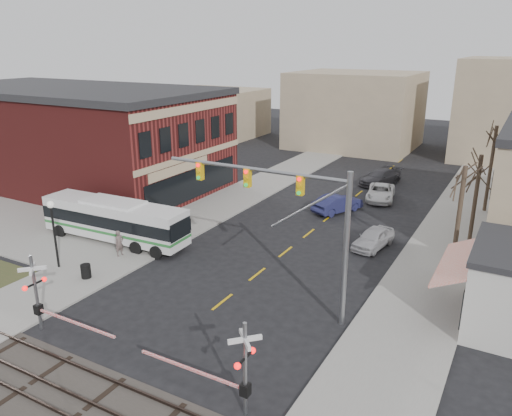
{
  "coord_description": "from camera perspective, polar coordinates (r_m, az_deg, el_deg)",
  "views": [
    {
      "loc": [
        13.6,
        -18.55,
        13.62
      ],
      "look_at": [
        -1.3,
        8.17,
        3.5
      ],
      "focal_mm": 35.0,
      "sensor_mm": 36.0,
      "label": 1
    }
  ],
  "objects": [
    {
      "name": "traffic_signal_mast",
      "position": [
        25.08,
        4.27,
        0.0
      ],
      "size": [
        10.51,
        0.3,
        8.0
      ],
      "color": "gray",
      "rests_on": "ground"
    },
    {
      "name": "ground",
      "position": [
        26.73,
        -6.26,
        -12.45
      ],
      "size": [
        160.0,
        160.0,
        0.0
      ],
      "primitive_type": "plane",
      "color": "black",
      "rests_on": "ground"
    },
    {
      "name": "transit_bus",
      "position": [
        36.96,
        -15.86,
        -1.29
      ],
      "size": [
        11.49,
        2.98,
        2.93
      ],
      "color": "silver",
      "rests_on": "ground"
    },
    {
      "name": "pedestrian_near",
      "position": [
        34.42,
        -15.35,
        -3.9
      ],
      "size": [
        0.54,
        0.71,
        1.76
      ],
      "primitive_type": "imported",
      "rotation": [
        0.0,
        0.0,
        1.37
      ],
      "color": "#5E4E4B",
      "rests_on": "sidewalk_west"
    },
    {
      "name": "ballast_strip",
      "position": [
        21.93,
        -19.25,
        -21.2
      ],
      "size": [
        160.0,
        5.0,
        0.06
      ],
      "primitive_type": "cube",
      "color": "#332D28",
      "rests_on": "ground"
    },
    {
      "name": "tree_east_a",
      "position": [
        32.33,
        22.12,
        -1.35
      ],
      "size": [
        0.28,
        0.28,
        6.75
      ],
      "color": "#382B21",
      "rests_on": "sidewalk_east"
    },
    {
      "name": "sidewalk_east",
      "position": [
        41.07,
        21.73,
        -2.33
      ],
      "size": [
        5.0,
        60.0,
        0.12
      ],
      "primitive_type": "cube",
      "color": "gray",
      "rests_on": "ground"
    },
    {
      "name": "rail_tracks",
      "position": [
        21.87,
        -19.27,
        -21.02
      ],
      "size": [
        160.0,
        3.91,
        0.14
      ],
      "color": "#2D231E",
      "rests_on": "ground"
    },
    {
      "name": "pedestrian_far",
      "position": [
        38.87,
        -13.18,
        -1.36
      ],
      "size": [
        0.88,
        0.92,
        1.49
      ],
      "primitive_type": "imported",
      "rotation": [
        0.0,
        0.0,
        0.93
      ],
      "color": "#383D62",
      "rests_on": "sidewalk_west"
    },
    {
      "name": "trash_bin",
      "position": [
        32.04,
        -18.87,
        -6.84
      ],
      "size": [
        0.6,
        0.6,
        0.85
      ],
      "primitive_type": "cylinder",
      "color": "black",
      "rests_on": "sidewalk_west"
    },
    {
      "name": "tree_east_b",
      "position": [
        38.09,
        23.77,
        0.94
      ],
      "size": [
        0.28,
        0.28,
        6.3
      ],
      "color": "#382B21",
      "rests_on": "sidewalk_east"
    },
    {
      "name": "sidewalk_west",
      "position": [
        46.94,
        -1.72,
        1.51
      ],
      "size": [
        5.0,
        60.0,
        0.12
      ],
      "primitive_type": "cube",
      "color": "gray",
      "rests_on": "ground"
    },
    {
      "name": "car_c",
      "position": [
        46.84,
        14.05,
        1.73
      ],
      "size": [
        3.24,
        5.37,
        1.4
      ],
      "primitive_type": "imported",
      "rotation": [
        0.0,
        0.0,
        0.19
      ],
      "color": "white",
      "rests_on": "ground"
    },
    {
      "name": "rr_crossing_east",
      "position": [
        19.84,
        -2.36,
        -17.68
      ],
      "size": [
        5.6,
        1.36,
        4.0
      ],
      "color": "gray",
      "rests_on": "ground"
    },
    {
      "name": "rr_crossing_west",
      "position": [
        26.71,
        -23.26,
        -9.18
      ],
      "size": [
        5.6,
        1.36,
        4.0
      ],
      "color": "gray",
      "rests_on": "ground"
    },
    {
      "name": "tree_east_c",
      "position": [
        45.71,
        25.21,
        4.04
      ],
      "size": [
        0.28,
        0.28,
        7.2
      ],
      "color": "#382B21",
      "rests_on": "sidewalk_east"
    },
    {
      "name": "brick_building",
      "position": [
        54.02,
        -20.36,
        7.79
      ],
      "size": [
        30.4,
        15.4,
        9.6
      ],
      "color": "maroon",
      "rests_on": "ground"
    },
    {
      "name": "car_a",
      "position": [
        35.78,
        13.25,
        -3.37
      ],
      "size": [
        2.35,
        4.37,
        1.41
      ],
      "primitive_type": "imported",
      "rotation": [
        0.0,
        0.0,
        -0.17
      ],
      "color": "#A6A5AA",
      "rests_on": "ground"
    },
    {
      "name": "car_b",
      "position": [
        42.67,
        9.3,
        0.53
      ],
      "size": [
        3.43,
        4.93,
        1.54
      ],
      "primitive_type": "imported",
      "rotation": [
        0.0,
        0.0,
        2.71
      ],
      "color": "#1C1F48",
      "rests_on": "ground"
    },
    {
      "name": "plaza_west",
      "position": [
        44.78,
        -26.0,
        -1.25
      ],
      "size": [
        20.0,
        10.0,
        0.11
      ],
      "primitive_type": "cube",
      "color": "gray",
      "rests_on": "ground"
    },
    {
      "name": "car_d",
      "position": [
        52.05,
        14.02,
        3.44
      ],
      "size": [
        3.79,
        5.57,
        1.5
      ],
      "primitive_type": "imported",
      "rotation": [
        0.0,
        0.0,
        -0.36
      ],
      "color": "#3D3C41",
      "rests_on": "ground"
    },
    {
      "name": "street_lamp",
      "position": [
        33.19,
        -22.22,
        -1.33
      ],
      "size": [
        0.44,
        0.44,
        4.37
      ],
      "color": "black",
      "rests_on": "sidewalk_west"
    }
  ]
}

